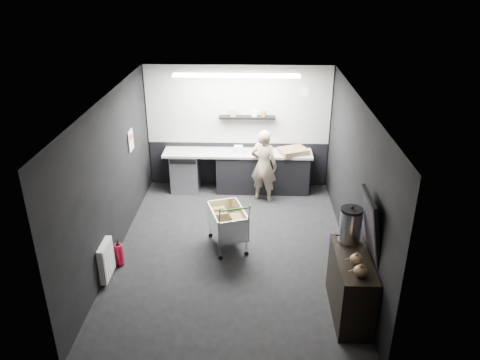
{
  "coord_description": "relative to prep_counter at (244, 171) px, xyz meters",
  "views": [
    {
      "loc": [
        0.37,
        -6.96,
        4.58
      ],
      "look_at": [
        0.12,
        0.4,
        1.17
      ],
      "focal_mm": 35.0,
      "sensor_mm": 36.0,
      "label": 1
    }
  ],
  "objects": [
    {
      "name": "ceiling",
      "position": [
        -0.14,
        -2.42,
        2.24
      ],
      "size": [
        5.5,
        5.5,
        0.0
      ],
      "primitive_type": "plane",
      "rotation": [
        3.14,
        0.0,
        0.0
      ],
      "color": "white",
      "rests_on": "wall_back"
    },
    {
      "name": "wall_clock",
      "position": [
        1.26,
        0.3,
        1.69
      ],
      "size": [
        0.2,
        0.03,
        0.2
      ],
      "primitive_type": "cylinder",
      "rotation": [
        1.57,
        0.0,
        0.0
      ],
      "color": "white",
      "rests_on": "wall_back"
    },
    {
      "name": "floor",
      "position": [
        -0.14,
        -2.42,
        -0.46
      ],
      "size": [
        5.5,
        5.5,
        0.0
      ],
      "primitive_type": "plane",
      "color": "black",
      "rests_on": "ground"
    },
    {
      "name": "kitchen_wall_panel",
      "position": [
        -0.14,
        0.31,
        1.39
      ],
      "size": [
        3.95,
        0.02,
        1.7
      ],
      "primitive_type": "cube",
      "color": "#B6B6B1",
      "rests_on": "wall_back"
    },
    {
      "name": "white_container",
      "position": [
        -0.12,
        -0.05,
        0.52
      ],
      "size": [
        0.18,
        0.14,
        0.16
      ],
      "primitive_type": "cube",
      "rotation": [
        0.0,
        0.0,
        -0.01
      ],
      "color": "white",
      "rests_on": "prep_counter"
    },
    {
      "name": "cardboard_box",
      "position": [
        1.05,
        -0.05,
        0.5
      ],
      "size": [
        0.7,
        0.63,
        0.11
      ],
      "primitive_type": "cube",
      "rotation": [
        0.0,
        0.0,
        0.41
      ],
      "color": "olive",
      "rests_on": "prep_counter"
    },
    {
      "name": "poster",
      "position": [
        -2.12,
        -1.12,
        1.09
      ],
      "size": [
        0.02,
        0.3,
        0.4
      ],
      "primitive_type": "cube",
      "color": "silver",
      "rests_on": "wall_left"
    },
    {
      "name": "radiator",
      "position": [
        -2.08,
        -3.32,
        -0.11
      ],
      "size": [
        0.1,
        0.5,
        0.6
      ],
      "primitive_type": "cube",
      "color": "white",
      "rests_on": "wall_left"
    },
    {
      "name": "prep_counter",
      "position": [
        0.0,
        0.0,
        0.0
      ],
      "size": [
        3.2,
        0.61,
        0.9
      ],
      "color": "black",
      "rests_on": "floor"
    },
    {
      "name": "wall_front",
      "position": [
        -0.14,
        -5.17,
        0.89
      ],
      "size": [
        5.5,
        0.0,
        5.5
      ],
      "primitive_type": "plane",
      "rotation": [
        -1.57,
        0.0,
        0.0
      ],
      "color": "black",
      "rests_on": "floor"
    },
    {
      "name": "poster_red_band",
      "position": [
        -2.11,
        -1.12,
        1.16
      ],
      "size": [
        0.02,
        0.22,
        0.1
      ],
      "primitive_type": "cube",
      "color": "red",
      "rests_on": "poster"
    },
    {
      "name": "fire_extinguisher",
      "position": [
        -1.99,
        -2.94,
        -0.23
      ],
      "size": [
        0.14,
        0.14,
        0.46
      ],
      "color": "#BA0C28",
      "rests_on": "floor"
    },
    {
      "name": "wall_back",
      "position": [
        -0.14,
        0.33,
        0.89
      ],
      "size": [
        5.5,
        0.0,
        5.5
      ],
      "primitive_type": "plane",
      "rotation": [
        1.57,
        0.0,
        0.0
      ],
      "color": "black",
      "rests_on": "floor"
    },
    {
      "name": "sideboard",
      "position": [
        1.62,
        -3.96,
        0.13
      ],
      "size": [
        0.53,
        1.25,
        1.87
      ],
      "color": "black",
      "rests_on": "floor"
    },
    {
      "name": "dado_panel",
      "position": [
        -0.14,
        0.31,
        0.04
      ],
      "size": [
        3.95,
        0.02,
        1.0
      ],
      "primitive_type": "cube",
      "color": "black",
      "rests_on": "wall_back"
    },
    {
      "name": "wall_right",
      "position": [
        1.86,
        -2.42,
        0.89
      ],
      "size": [
        0.0,
        5.5,
        5.5
      ],
      "primitive_type": "plane",
      "rotation": [
        1.57,
        0.0,
        -1.57
      ],
      "color": "black",
      "rests_on": "floor"
    },
    {
      "name": "wall_left",
      "position": [
        -2.14,
        -2.42,
        0.89
      ],
      "size": [
        0.0,
        5.5,
        5.5
      ],
      "primitive_type": "plane",
      "rotation": [
        1.57,
        0.0,
        1.57
      ],
      "color": "black",
      "rests_on": "floor"
    },
    {
      "name": "pink_tub",
      "position": [
        0.36,
        0.0,
        0.54
      ],
      "size": [
        0.19,
        0.19,
        0.19
      ],
      "primitive_type": "cylinder",
      "color": "beige",
      "rests_on": "prep_counter"
    },
    {
      "name": "floating_shelf",
      "position": [
        0.06,
        0.2,
        1.16
      ],
      "size": [
        1.2,
        0.22,
        0.04
      ],
      "primitive_type": "cube",
      "color": "black",
      "rests_on": "wall_back"
    },
    {
      "name": "ceiling_strip",
      "position": [
        -0.14,
        -0.57,
        2.21
      ],
      "size": [
        2.4,
        0.2,
        0.04
      ],
      "primitive_type": "cube",
      "color": "white",
      "rests_on": "ceiling"
    },
    {
      "name": "shopping_cart",
      "position": [
        -0.22,
        -2.3,
        0.02
      ],
      "size": [
        0.8,
        1.07,
        1.0
      ],
      "color": "silver",
      "rests_on": "floor"
    },
    {
      "name": "person",
      "position": [
        0.42,
        -0.45,
        0.32
      ],
      "size": [
        0.66,
        0.54,
        1.56
      ],
      "primitive_type": "imported",
      "rotation": [
        0.0,
        0.0,
        2.8
      ],
      "color": "beige",
      "rests_on": "floor"
    }
  ]
}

